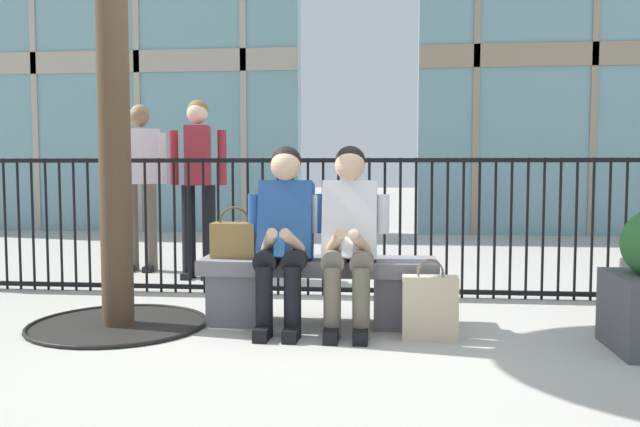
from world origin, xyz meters
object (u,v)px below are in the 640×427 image
seated_person_with_phone (284,231)px  seated_person_companion (349,231)px  stone_bench (319,284)px  bystander_further_back (198,174)px  bystander_at_railing (140,174)px  handbag_on_bench (234,239)px  shopping_bag (430,307)px

seated_person_with_phone → seated_person_companion: same height
stone_bench → seated_person_with_phone: bearing=-149.1°
bystander_further_back → bystander_at_railing: bearing=152.1°
seated_person_with_phone → bystander_at_railing: 2.90m
stone_bench → handbag_on_bench: bearing=-179.0°
seated_person_with_phone → shopping_bag: size_ratio=2.42×
bystander_at_railing → bystander_further_back: bearing=-27.9°
seated_person_companion → bystander_at_railing: bystander_at_railing is taller
stone_bench → seated_person_with_phone: 0.45m
seated_person_with_phone → shopping_bag: (0.94, -0.22, -0.44)m
stone_bench → shopping_bag: (0.73, -0.35, -0.06)m
handbag_on_bench → bystander_at_railing: 2.60m
handbag_on_bench → seated_person_companion: bearing=-8.5°
shopping_bag → bystander_further_back: bystander_further_back is taller
stone_bench → handbag_on_bench: 0.66m
stone_bench → bystander_further_back: bystander_further_back is taller
handbag_on_bench → bystander_further_back: size_ratio=0.21×
seated_person_companion → bystander_further_back: 2.43m
stone_bench → bystander_at_railing: (-2.05, 2.09, 0.73)m
seated_person_companion → bystander_at_railing: 3.19m
seated_person_companion → shopping_bag: 0.71m
stone_bench → shopping_bag: shopping_bag is taller
shopping_bag → seated_person_with_phone: bearing=167.1°
handbag_on_bench → bystander_further_back: bystander_further_back is taller
bystander_at_railing → bystander_further_back: 0.82m
bystander_at_railing → bystander_further_back: same height
stone_bench → shopping_bag: 0.81m
stone_bench → seated_person_companion: bearing=-30.9°
bystander_at_railing → seated_person_companion: bearing=-44.3°
bystander_further_back → seated_person_with_phone: bearing=-58.6°
seated_person_companion → shopping_bag: bearing=-22.8°
shopping_bag → bystander_at_railing: (-2.78, 2.43, 0.79)m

